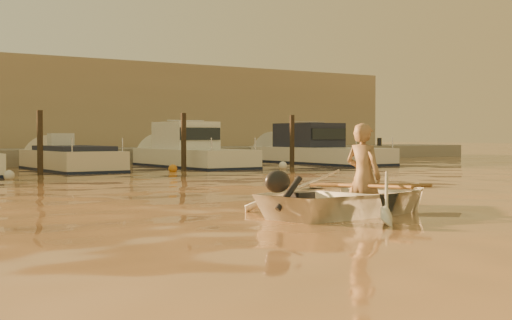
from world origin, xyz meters
TOP-DOWN VIEW (x-y plane):
  - ground_plane at (0.00, 0.00)m, footprint 160.00×160.00m
  - dinghy at (0.86, 0.40)m, footprint 4.38×3.57m
  - person at (0.96, 0.43)m, footprint 0.55×0.71m
  - outboard_motor at (-0.60, 0.05)m, footprint 0.97×0.60m
  - oar_port at (1.10, 0.46)m, footprint 0.96×1.92m
  - oar_starboard at (0.91, 0.42)m, footprint 0.19×2.10m
  - moored_boat_3 at (1.54, 16.00)m, footprint 2.10×6.06m
  - moored_boat_4 at (6.38, 16.00)m, footprint 2.26×6.96m
  - moored_boat_5 at (12.59, 16.00)m, footprint 2.43×8.08m
  - piling_2 at (-0.20, 13.80)m, footprint 0.18×0.18m
  - piling_3 at (4.80, 13.80)m, footprint 0.18×0.18m
  - piling_4 at (9.50, 13.80)m, footprint 0.18×0.18m
  - fender_c at (-1.54, 12.28)m, footprint 0.30×0.30m
  - fender_d at (4.09, 13.25)m, footprint 0.30×0.30m
  - fender_e at (8.67, 13.26)m, footprint 0.30×0.30m

SIDE VIEW (x-z plane):
  - ground_plane at x=0.00m, z-range 0.00..0.00m
  - fender_c at x=-1.54m, z-range -0.05..0.25m
  - fender_d at x=4.09m, z-range -0.05..0.25m
  - fender_e at x=8.67m, z-range -0.05..0.25m
  - moored_boat_3 at x=1.54m, z-range -0.25..0.70m
  - dinghy at x=0.86m, z-range -0.12..0.68m
  - outboard_motor at x=-0.60m, z-range -0.07..0.63m
  - oar_port at x=1.10m, z-range 0.35..0.49m
  - oar_starboard at x=0.91m, z-range 0.35..0.49m
  - person at x=0.96m, z-range -0.30..1.43m
  - moored_boat_4 at x=6.38m, z-range -0.25..1.50m
  - moored_boat_5 at x=12.59m, z-range -0.25..1.50m
  - piling_2 at x=-0.20m, z-range -0.20..2.00m
  - piling_3 at x=4.80m, z-range -0.20..2.00m
  - piling_4 at x=9.50m, z-range -0.20..2.00m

